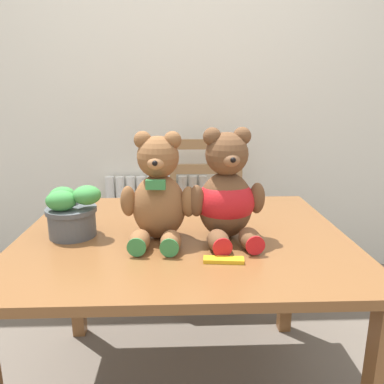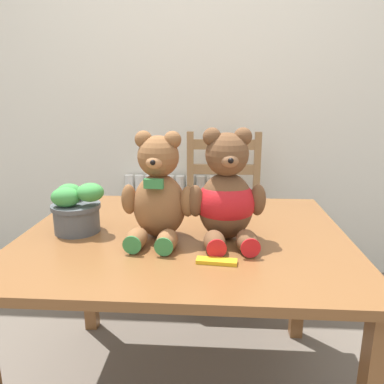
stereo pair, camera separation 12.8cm
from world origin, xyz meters
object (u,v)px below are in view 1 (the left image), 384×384
Objects in this scene: potted_plant at (71,212)px; chocolate_bar at (224,260)px; wooden_chair_behind at (207,217)px; teddy_bear_left at (158,194)px; teddy_bear_right at (226,195)px.

chocolate_bar is (0.51, -0.23, -0.08)m from potted_plant.
teddy_bear_left is at bearing 75.25° from wooden_chair_behind.
teddy_bear_right is (-0.01, -0.91, 0.38)m from wooden_chair_behind.
teddy_bear_right reaches higher than wooden_chair_behind.
teddy_bear_left reaches higher than chocolate_bar.
wooden_chair_behind is at bearing 88.02° from chocolate_bar.
wooden_chair_behind is 1.08m from potted_plant.
wooden_chair_behind is 1.13m from chocolate_bar.
teddy_bear_left is 0.32m from potted_plant.
potted_plant is at bearing 155.32° from chocolate_bar.
teddy_bear_left is (-0.24, -0.91, 0.39)m from wooden_chair_behind.
teddy_bear_left is 3.05× the size of chocolate_bar.
teddy_bear_left reaches higher than potted_plant.
wooden_chair_behind is 2.56× the size of teddy_bear_right.
teddy_bear_left reaches higher than wooden_chair_behind.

